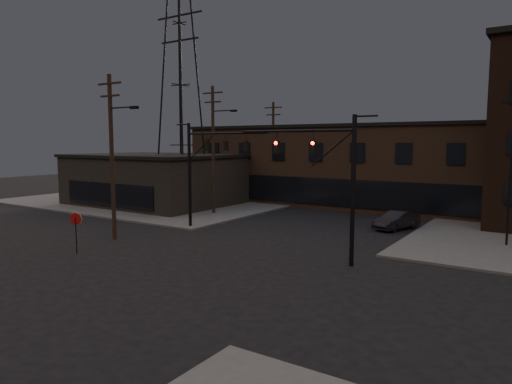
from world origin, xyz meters
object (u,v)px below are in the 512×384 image
Objects in this scene: traffic_signal_far at (202,163)px; car_crossing at (397,220)px; traffic_signal_near at (333,173)px; stop_sign at (76,223)px.

traffic_signal_far reaches higher than car_crossing.
traffic_signal_far is (-12.07, 3.50, 0.08)m from traffic_signal_near.
traffic_signal_near reaches higher than car_crossing.
stop_sign is (-13.36, -6.49, -3.09)m from traffic_signal_near.
car_crossing is (12.22, 8.04, -4.33)m from traffic_signal_far.
car_crossing is at bearing 53.17° from stop_sign.
traffic_signal_near is at bearing -72.61° from car_crossing.
stop_sign is (-1.28, -9.99, -3.17)m from traffic_signal_far.
traffic_signal_far is 3.23× the size of stop_sign.
car_crossing is at bearing 89.29° from traffic_signal_near.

